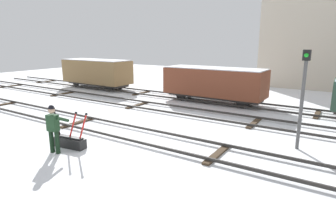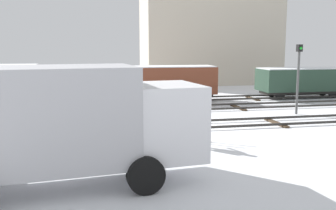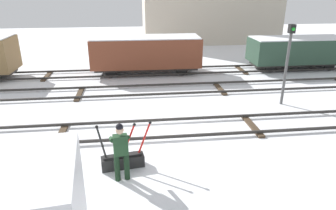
# 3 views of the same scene
# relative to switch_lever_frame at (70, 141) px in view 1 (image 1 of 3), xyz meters

# --- Properties ---
(ground_plane) EXTENTS (60.00, 60.00, 0.00)m
(ground_plane) POSITION_rel_switch_lever_frame_xyz_m (1.28, 2.21, -0.24)
(ground_plane) COLOR white
(track_main_line) EXTENTS (44.00, 1.94, 0.18)m
(track_main_line) POSITION_rel_switch_lever_frame_xyz_m (1.28, 2.21, -0.14)
(track_main_line) COLOR #2D2B28
(track_main_line) RESTS_ON ground_plane
(track_siding_near) EXTENTS (44.00, 1.94, 0.18)m
(track_siding_near) POSITION_rel_switch_lever_frame_xyz_m (1.28, 6.65, -0.14)
(track_siding_near) COLOR #2D2B28
(track_siding_near) RESTS_ON ground_plane
(track_siding_far) EXTENTS (44.00, 1.94, 0.18)m
(track_siding_far) POSITION_rel_switch_lever_frame_xyz_m (1.28, 10.05, -0.13)
(track_siding_far) COLOR #2D2B28
(track_siding_far) RESTS_ON ground_plane
(switch_lever_frame) EXTENTS (1.57, 0.54, 1.44)m
(switch_lever_frame) POSITION_rel_switch_lever_frame_xyz_m (0.00, 0.00, 0.00)
(switch_lever_frame) COLOR black
(switch_lever_frame) RESTS_ON ground_plane
(rail_worker) EXTENTS (0.60, 0.69, 1.70)m
(rail_worker) POSITION_rel_switch_lever_frame_xyz_m (-0.01, -0.60, 0.71)
(rail_worker) COLOR black
(rail_worker) RESTS_ON ground_plane
(signal_post) EXTENTS (0.24, 0.32, 3.50)m
(signal_post) POSITION_rel_switch_lever_frame_xyz_m (6.98, 4.31, 1.93)
(signal_post) COLOR #4C4C4C
(signal_post) RESTS_ON ground_plane
(freight_car_near_switch) EXTENTS (6.37, 2.21, 2.21)m
(freight_car_near_switch) POSITION_rel_switch_lever_frame_xyz_m (1.23, 10.05, 1.04)
(freight_car_near_switch) COLOR #2D2B28
(freight_car_near_switch) RESTS_ON ground_plane
(freight_car_back_track) EXTENTS (6.18, 2.30, 2.38)m
(freight_car_back_track) POSITION_rel_switch_lever_frame_xyz_m (-9.25, 10.05, 1.13)
(freight_car_back_track) COLOR #2D2B28
(freight_car_back_track) RESTS_ON ground_plane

